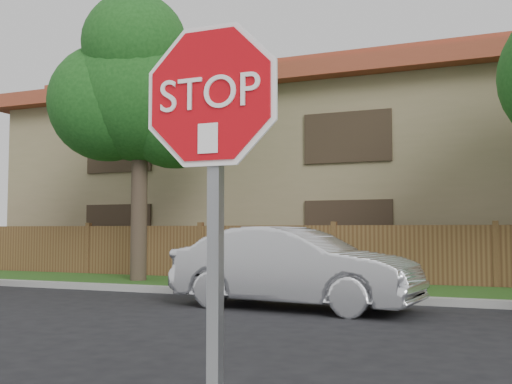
% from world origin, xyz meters
% --- Properties ---
extents(far_curb, '(70.00, 0.30, 0.15)m').
position_xyz_m(far_curb, '(0.00, 8.15, 0.07)').
color(far_curb, gray).
rests_on(far_curb, ground).
extents(grass_strip, '(70.00, 3.00, 0.12)m').
position_xyz_m(grass_strip, '(0.00, 9.80, 0.06)').
color(grass_strip, '#1E4714').
rests_on(grass_strip, ground).
extents(fence, '(70.00, 0.12, 1.60)m').
position_xyz_m(fence, '(0.00, 11.40, 0.80)').
color(fence, '#50331C').
rests_on(fence, ground).
extents(apartment_building, '(35.20, 9.20, 7.20)m').
position_xyz_m(apartment_building, '(0.00, 17.00, 3.53)').
color(apartment_building, '#867953').
rests_on(apartment_building, ground).
extents(tree_left, '(4.80, 3.90, 7.78)m').
position_xyz_m(tree_left, '(-8.98, 9.57, 5.22)').
color(tree_left, '#382B21').
rests_on(tree_left, ground).
extents(stop_sign, '(1.01, 0.13, 2.55)m').
position_xyz_m(stop_sign, '(-1.18, -1.48, 1.83)').
color(stop_sign, gray).
rests_on(stop_sign, sidewalk_near).
extents(sedan_left, '(4.81, 2.09, 1.54)m').
position_xyz_m(sedan_left, '(-3.50, 6.62, 0.77)').
color(sedan_left, silver).
rests_on(sedan_left, ground).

